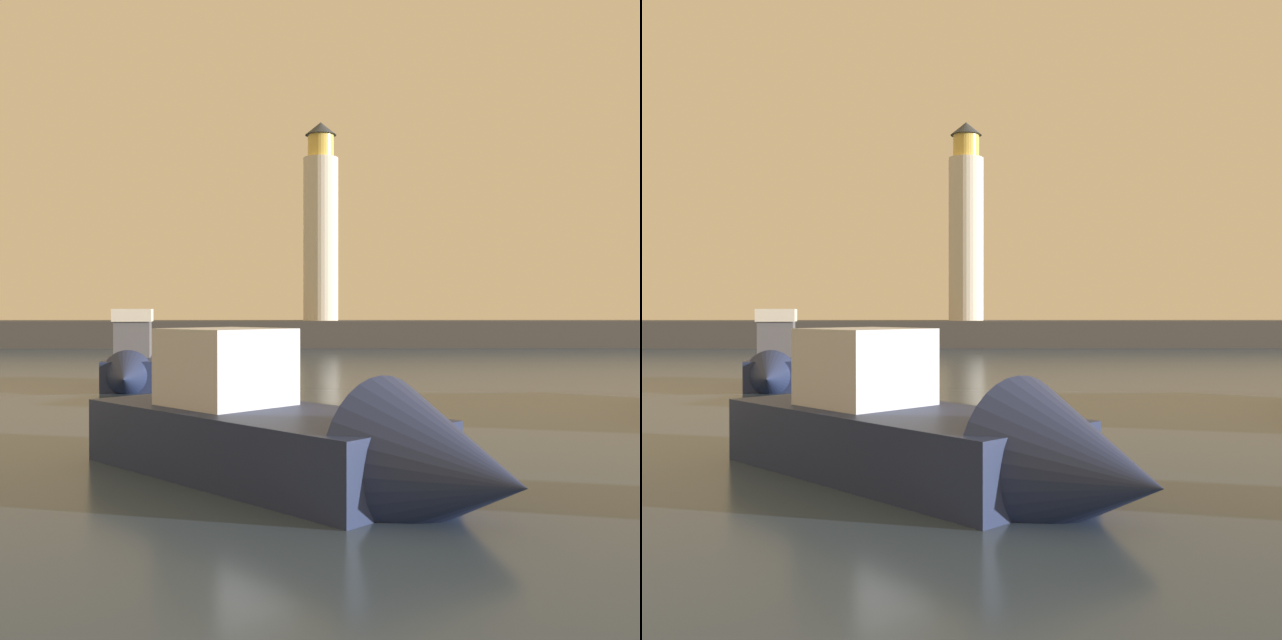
# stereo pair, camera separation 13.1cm
# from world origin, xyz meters

# --- Properties ---
(ground_plane) EXTENTS (220.00, 220.00, 0.00)m
(ground_plane) POSITION_xyz_m (0.00, 28.04, 0.00)
(ground_plane) COLOR #2D3D51
(breakwater) EXTENTS (68.98, 6.99, 1.96)m
(breakwater) POSITION_xyz_m (0.00, 56.08, 0.98)
(breakwater) COLOR #423F3D
(breakwater) RESTS_ON ground_plane
(lighthouse) EXTENTS (2.65, 2.65, 15.06)m
(lighthouse) POSITION_xyz_m (1.54, 56.08, 9.09)
(lighthouse) COLOR silver
(lighthouse) RESTS_ON breakwater
(motorboat_1) EXTENTS (7.36, 7.49, 2.99)m
(motorboat_1) POSITION_xyz_m (0.33, 9.97, 0.71)
(motorboat_1) COLOR #1E284C
(motorboat_1) RESTS_ON ground_plane
(motorboat_2) EXTENTS (2.54, 6.06, 3.03)m
(motorboat_2) POSITION_xyz_m (-5.80, 24.94, 0.83)
(motorboat_2) COLOR #1E284C
(motorboat_2) RESTS_ON ground_plane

